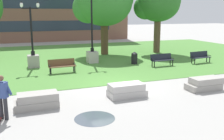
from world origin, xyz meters
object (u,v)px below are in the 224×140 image
(lamp_post_right, at_px, (33,54))
(concrete_block_center, at_px, (37,101))
(concrete_block_left, at_px, (127,90))
(park_bench_near_right, at_px, (200,56))
(trash_bin, at_px, (134,58))
(park_bench_far_left, at_px, (62,65))
(person_skateboarder, at_px, (2,95))
(lamp_post_left, at_px, (92,49))
(concrete_block_right, at_px, (205,84))
(park_bench_far_right, at_px, (162,59))

(lamp_post_right, bearing_deg, concrete_block_center, -93.43)
(concrete_block_left, bearing_deg, park_bench_near_right, 32.89)
(trash_bin, bearing_deg, concrete_block_center, -137.60)
(park_bench_far_left, bearing_deg, concrete_block_left, -72.25)
(concrete_block_center, distance_m, park_bench_near_right, 14.38)
(concrete_block_center, bearing_deg, person_skateboarder, -146.75)
(park_bench_far_left, height_order, lamp_post_left, lamp_post_left)
(concrete_block_left, xyz_separation_m, park_bench_far_left, (-1.98, 6.18, 0.23))
(trash_bin, bearing_deg, park_bench_near_right, -15.92)
(person_skateboarder, bearing_deg, park_bench_far_left, 63.95)
(person_skateboarder, height_order, lamp_post_right, lamp_post_right)
(concrete_block_left, bearing_deg, trash_bin, 61.94)
(park_bench_near_right, distance_m, lamp_post_right, 12.94)
(concrete_block_center, xyz_separation_m, concrete_block_right, (8.44, -0.32, 0.00))
(trash_bin, bearing_deg, person_skateboarder, -138.74)
(concrete_block_left, distance_m, concrete_block_right, 4.30)
(lamp_post_right, bearing_deg, concrete_block_right, -48.90)
(concrete_block_center, distance_m, person_skateboarder, 1.68)
(concrete_block_right, bearing_deg, lamp_post_left, 109.71)
(park_bench_far_left, height_order, trash_bin, trash_bin)
(person_skateboarder, relative_size, lamp_post_left, 0.31)
(concrete_block_center, xyz_separation_m, lamp_post_right, (0.52, 8.75, 0.68))
(lamp_post_right, bearing_deg, trash_bin, -10.76)
(park_bench_near_right, bearing_deg, person_skateboarder, -155.03)
(trash_bin, bearing_deg, park_bench_far_right, -42.10)
(concrete_block_center, bearing_deg, lamp_post_right, 86.57)
(concrete_block_left, xyz_separation_m, trash_bin, (3.87, 7.26, 0.20))
(concrete_block_left, xyz_separation_m, park_bench_far_right, (5.47, 5.82, 0.23))
(park_bench_far_left, height_order, lamp_post_right, lamp_post_right)
(park_bench_far_right, bearing_deg, concrete_block_center, -148.56)
(park_bench_near_right, xyz_separation_m, park_bench_far_left, (-10.96, 0.37, 0.00))
(concrete_block_left, distance_m, park_bench_near_right, 10.69)
(lamp_post_left, bearing_deg, person_skateboarder, -122.98)
(person_skateboarder, height_order, park_bench_far_left, person_skateboarder)
(person_skateboarder, distance_m, park_bench_near_right, 15.91)
(concrete_block_right, height_order, lamp_post_right, lamp_post_right)
(person_skateboarder, distance_m, lamp_post_left, 11.74)
(lamp_post_right, height_order, trash_bin, lamp_post_right)
(concrete_block_center, relative_size, concrete_block_left, 1.00)
(person_skateboarder, bearing_deg, trash_bin, 41.26)
(concrete_block_left, xyz_separation_m, park_bench_near_right, (8.98, 5.81, 0.23))
(concrete_block_center, height_order, concrete_block_right, same)
(lamp_post_right, bearing_deg, person_skateboarder, -100.70)
(lamp_post_right, bearing_deg, park_bench_near_right, -12.88)
(concrete_block_left, distance_m, park_bench_far_right, 7.99)
(park_bench_far_right, bearing_deg, lamp_post_right, 162.50)
(park_bench_near_right, height_order, lamp_post_left, lamp_post_left)
(concrete_block_left, height_order, park_bench_far_right, park_bench_far_right)
(person_skateboarder, xyz_separation_m, trash_bin, (9.31, 8.17, -0.46))
(concrete_block_center, distance_m, concrete_block_left, 4.15)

